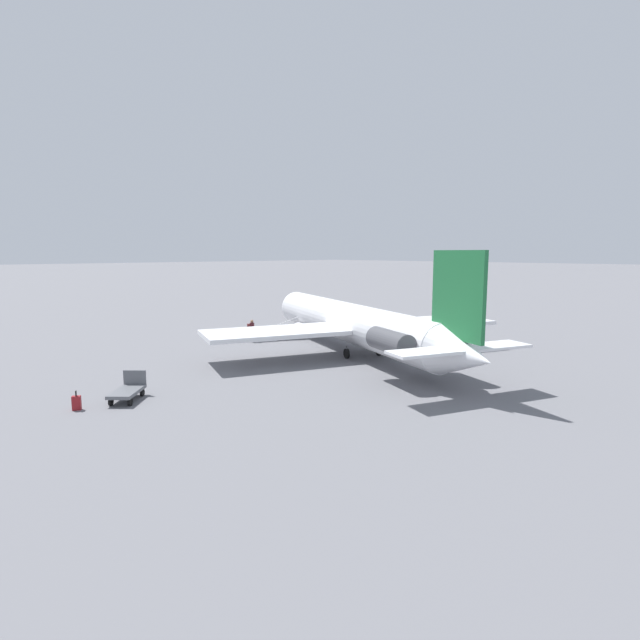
% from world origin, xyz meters
% --- Properties ---
extents(ground_plane, '(600.00, 600.00, 0.00)m').
position_xyz_m(ground_plane, '(0.00, 0.00, 0.00)').
color(ground_plane, slate).
extents(airplane_main, '(27.01, 20.86, 7.07)m').
position_xyz_m(airplane_main, '(-0.87, 0.33, 2.12)').
color(airplane_main, white).
rests_on(airplane_main, ground).
extents(boarding_stairs, '(2.35, 4.12, 1.74)m').
position_xyz_m(boarding_stairs, '(7.38, 1.38, 0.38)').
color(boarding_stairs, silver).
rests_on(boarding_stairs, ground).
extents(passenger, '(0.44, 0.57, 1.74)m').
position_xyz_m(passenger, '(7.83, 2.75, 1.00)').
color(passenger, '#23232D').
rests_on(passenger, ground).
extents(luggage_cart, '(2.34, 2.32, 1.22)m').
position_xyz_m(luggage_cart, '(-0.82, 16.18, 0.46)').
color(luggage_cart, '#595B60').
rests_on(luggage_cart, ground).
extents(suitcase, '(0.38, 0.42, 0.88)m').
position_xyz_m(suitcase, '(-0.74, 18.46, 0.33)').
color(suitcase, maroon).
rests_on(suitcase, ground).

